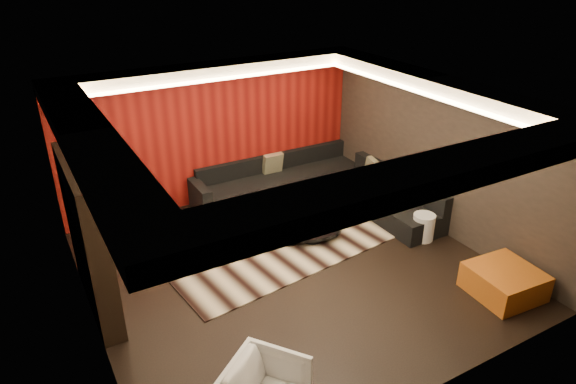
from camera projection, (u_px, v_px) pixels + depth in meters
floor at (290, 269)px, 8.30m from camera, size 6.00×6.00×0.02m
ceiling at (291, 98)px, 7.07m from camera, size 6.00×6.00×0.02m
wall_back at (214, 133)px, 10.04m from camera, size 6.00×0.02×2.80m
wall_left at (80, 242)px, 6.35m from camera, size 0.02×6.00×2.80m
wall_right at (438, 154)px, 9.03m from camera, size 0.02×6.00×2.80m
red_feature_wall at (215, 133)px, 10.01m from camera, size 5.98×0.05×2.78m
soffit_back at (216, 70)px, 9.24m from camera, size 6.00×0.60×0.22m
soffit_front at (428, 175)px, 5.01m from camera, size 6.00×0.60×0.22m
soffit_left at (88, 140)px, 5.92m from camera, size 0.60×4.80×0.22m
soffit_right at (434, 83)px, 8.33m from camera, size 0.60×4.80×0.22m
cove_back at (224, 79)px, 9.01m from camera, size 4.80×0.08×0.04m
cove_front at (404, 172)px, 5.32m from camera, size 4.80×0.08×0.04m
cove_left at (119, 142)px, 6.11m from camera, size 0.08×4.80×0.04m
cove_right at (418, 92)px, 8.22m from camera, size 0.08×4.80×0.04m
tv_surround at (88, 238)px, 7.02m from camera, size 0.30×2.00×2.20m
tv_screen at (96, 213)px, 6.94m from camera, size 0.04×1.30×0.80m
tv_shelf at (105, 260)px, 7.26m from camera, size 0.04×1.60×0.04m
rug at (263, 234)px, 9.25m from camera, size 4.34×3.47×0.02m
coffee_table at (312, 235)px, 9.04m from camera, size 1.34×1.34×0.18m
drum_stool at (288, 232)px, 8.92m from camera, size 0.36×0.36×0.39m
striped_pouf at (159, 238)px, 8.82m from camera, size 0.76×0.76×0.32m
white_side_table at (423, 227)px, 9.03m from camera, size 0.43×0.43×0.48m
orange_ottoman at (504, 282)px, 7.62m from camera, size 1.00×1.00×0.41m
sectional_sofa at (318, 188)px, 10.41m from camera, size 3.65×3.50×0.75m
throw_pillows at (349, 174)px, 10.17m from camera, size 1.87×2.78×0.50m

